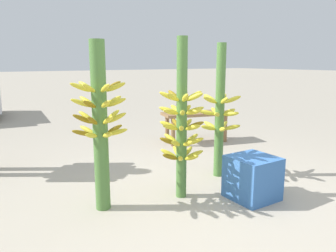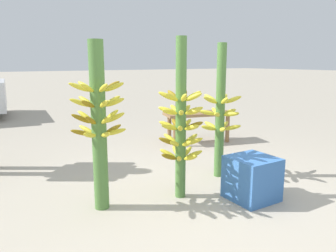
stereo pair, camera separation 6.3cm
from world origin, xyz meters
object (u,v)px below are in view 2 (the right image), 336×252
banana_stalk_left (99,123)px  banana_stalk_center (181,123)px  produce_crate (252,178)px  banana_stalk_right (220,112)px  market_bench (199,118)px

banana_stalk_left → banana_stalk_center: (0.69, -0.15, -0.04)m
banana_stalk_center → produce_crate: size_ratio=3.69×
produce_crate → banana_stalk_left: bearing=156.5°
banana_stalk_left → banana_stalk_right: size_ratio=0.99×
banana_stalk_right → market_bench: banana_stalk_right is taller
banana_stalk_left → market_bench: size_ratio=1.27×
banana_stalk_center → market_bench: bearing=48.9°
banana_stalk_left → banana_stalk_center: banana_stalk_center is taller
banana_stalk_center → banana_stalk_right: (0.65, 0.24, 0.01)m
banana_stalk_center → banana_stalk_left: bearing=168.0°
banana_stalk_left → produce_crate: (1.20, -0.52, -0.53)m
market_bench → banana_stalk_right: bearing=-104.1°
banana_stalk_right → market_bench: (0.71, 1.32, -0.32)m
banana_stalk_left → market_bench: banana_stalk_left is taller
banana_stalk_center → banana_stalk_right: 0.69m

